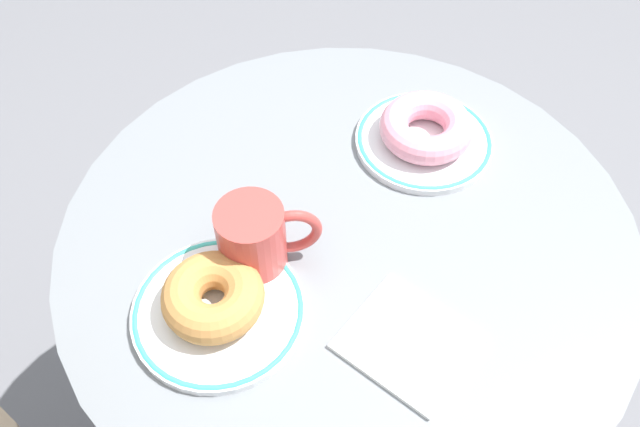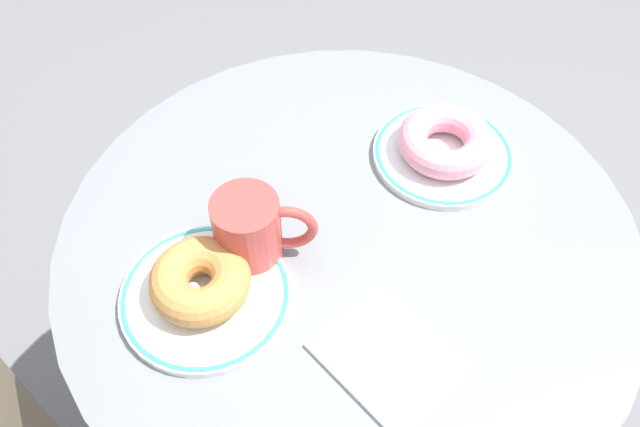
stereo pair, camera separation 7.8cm
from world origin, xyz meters
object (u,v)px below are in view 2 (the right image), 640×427
object	(u,v)px
cafe_table	(344,328)
plate_left	(206,296)
donut_pink_frosted	(446,141)
coffee_mug	(251,230)
donut_old_fashioned	(200,281)
paper_napkin	(386,353)
plate_right	(443,154)

from	to	relation	value
cafe_table	plate_left	xyz separation A→B (m)	(-0.18, 0.04, 0.24)
cafe_table	donut_pink_frosted	distance (m)	0.32
coffee_mug	plate_left	bearing A→B (deg)	-168.99
cafe_table	donut_old_fashioned	distance (m)	0.32
plate_left	paper_napkin	xyz separation A→B (m)	(0.11, -0.18, -0.00)
plate_right	donut_old_fashioned	distance (m)	0.36
plate_left	coffee_mug	world-z (taller)	coffee_mug
donut_pink_frosted	coffee_mug	size ratio (longest dim) A/B	1.19
plate_left	coffee_mug	bearing A→B (deg)	11.01
donut_old_fashioned	paper_napkin	distance (m)	0.22
plate_left	donut_old_fashioned	size ratio (longest dim) A/B	1.72
donut_pink_frosted	plate_left	bearing A→B (deg)	176.79
donut_pink_frosted	donut_old_fashioned	bearing A→B (deg)	176.20
paper_napkin	cafe_table	bearing A→B (deg)	62.74
plate_left	donut_pink_frosted	distance (m)	0.36
plate_left	coffee_mug	distance (m)	0.09
plate_left	donut_pink_frosted	xyz separation A→B (m)	(0.36, -0.02, 0.02)
plate_left	plate_right	distance (m)	0.36
cafe_table	coffee_mug	world-z (taller)	coffee_mug
cafe_table	plate_right	xyz separation A→B (m)	(0.18, 0.02, 0.24)
plate_right	coffee_mug	world-z (taller)	coffee_mug
cafe_table	coffee_mug	size ratio (longest dim) A/B	6.94
donut_old_fashioned	paper_napkin	xyz separation A→B (m)	(0.11, -0.18, -0.03)
donut_old_fashioned	plate_left	bearing A→B (deg)	-86.47
paper_napkin	coffee_mug	distance (m)	0.20
cafe_table	paper_napkin	world-z (taller)	paper_napkin
plate_right	coffee_mug	size ratio (longest dim) A/B	1.78
donut_old_fashioned	donut_pink_frosted	size ratio (longest dim) A/B	0.90
plate_left	donut_pink_frosted	size ratio (longest dim) A/B	1.56
cafe_table	paper_napkin	bearing A→B (deg)	-117.26
cafe_table	paper_napkin	distance (m)	0.28
donut_old_fashioned	coffee_mug	xyz separation A→B (m)	(0.08, 0.01, 0.01)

